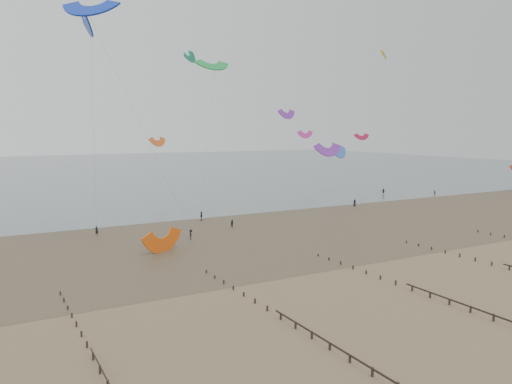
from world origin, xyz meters
The scene contains 6 objects.
ground centered at (0.00, 0.00, 0.00)m, with size 500.00×500.00×0.00m, color brown.
sea_and_shore centered at (-4.08, 34.40, 0.01)m, with size 500.00×665.00×0.03m.
kitesurfer_lead centered at (-21.58, 43.59, 0.81)m, with size 0.59×0.39×1.61m, color black.
kitesurfers centered at (20.82, 46.90, 0.84)m, with size 144.66×31.03×1.89m.
grounded_kite centered at (-15.14, 26.10, 0.00)m, with size 6.92×3.63×5.27m, color #EE570F, non-canonical shape.
kites_airborne centered at (-14.30, 88.32, 23.81)m, with size 230.32×120.66×44.70m.
Camera 1 is at (-39.16, -46.63, 18.62)m, focal length 35.00 mm.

